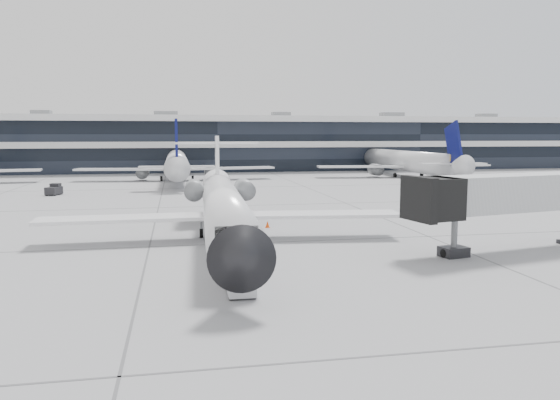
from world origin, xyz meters
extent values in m
plane|color=gray|center=(0.00, 0.00, 0.00)|extent=(220.00, 220.00, 0.00)
cube|color=black|center=(0.00, 82.00, 5.00)|extent=(170.00, 22.00, 10.00)
cylinder|color=white|center=(-4.94, 0.43, 2.43)|extent=(3.91, 25.44, 2.85)
cone|color=black|center=(-5.53, -13.71, 2.43)|extent=(2.97, 3.07, 2.85)
cone|color=white|center=(-4.33, 14.78, 2.75)|extent=(2.85, 3.49, 2.71)
cube|color=white|center=(-11.75, 1.77, 1.69)|extent=(11.69, 3.07, 0.23)
cube|color=white|center=(1.97, 1.19, 1.69)|extent=(11.85, 4.03, 0.23)
cylinder|color=slate|center=(-6.68, 9.17, 2.85)|extent=(1.73, 3.65, 1.58)
cylinder|color=slate|center=(-2.46, 8.99, 2.85)|extent=(1.73, 3.65, 1.58)
cube|color=white|center=(-4.36, 14.14, 4.96)|extent=(0.41, 2.76, 4.75)
cube|color=white|center=(-4.34, 14.56, 6.65)|extent=(7.67, 2.01, 0.17)
cylinder|color=black|center=(-5.36, -9.60, 0.30)|extent=(0.21, 0.60, 0.59)
cylinder|color=black|center=(-6.43, 2.60, 0.34)|extent=(0.28, 0.69, 0.68)
cylinder|color=black|center=(-3.27, 2.47, 0.34)|extent=(0.28, 0.69, 0.68)
cube|color=#AEB0B2|center=(13.23, -5.54, 3.77)|extent=(12.53, 4.85, 2.28)
cube|color=black|center=(7.03, -6.80, 3.69)|extent=(2.80, 3.21, 2.46)
cylinder|color=slate|center=(8.50, -6.50, 1.23)|extent=(0.39, 0.39, 2.46)
cube|color=black|center=(8.50, -6.50, 0.31)|extent=(1.79, 1.52, 0.61)
cube|color=silver|center=(-5.27, -11.95, 0.53)|extent=(1.28, 2.15, 0.87)
cube|color=black|center=(-5.27, -11.46, 1.12)|extent=(1.08, 0.88, 0.49)
cylinder|color=black|center=(-5.80, -11.17, 0.21)|extent=(0.18, 0.43, 0.43)
cylinder|color=black|center=(-4.73, -11.17, 0.21)|extent=(0.18, 0.43, 0.43)
cylinder|color=black|center=(-5.81, -12.72, 0.21)|extent=(0.18, 0.43, 0.43)
cylinder|color=black|center=(-4.75, -12.73, 0.21)|extent=(0.18, 0.43, 0.43)
cone|color=#FB4D0D|center=(-0.99, 6.02, 0.27)|extent=(0.35, 0.35, 0.55)
cube|color=#FB4D0D|center=(-0.99, 6.02, 0.01)|extent=(0.49, 0.49, 0.03)
cube|color=black|center=(-23.07, 34.43, 0.56)|extent=(1.87, 2.50, 0.91)
cube|color=black|center=(-22.94, 34.92, 1.17)|extent=(1.32, 1.18, 0.51)
cylinder|color=black|center=(-23.39, 35.36, 0.22)|extent=(0.30, 0.48, 0.45)
cylinder|color=black|center=(-22.32, 35.06, 0.22)|extent=(0.30, 0.48, 0.45)
cylinder|color=black|center=(-23.83, 33.80, 0.22)|extent=(0.30, 0.48, 0.45)
cylinder|color=black|center=(-22.75, 33.50, 0.22)|extent=(0.30, 0.48, 0.45)
camera|label=1|loc=(-8.13, -36.73, 7.44)|focal=35.00mm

